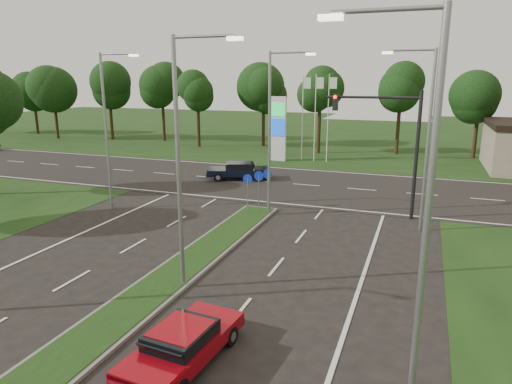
% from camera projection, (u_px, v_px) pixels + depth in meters
% --- Properties ---
extents(ground, '(160.00, 160.00, 0.00)m').
position_uv_depth(ground, '(43.00, 378.00, 11.88)').
color(ground, black).
rests_on(ground, ground).
extents(verge_far, '(160.00, 50.00, 0.02)m').
position_uv_depth(verge_far, '(355.00, 136.00, 61.95)').
color(verge_far, black).
rests_on(verge_far, ground).
extents(cross_road, '(160.00, 12.00, 0.02)m').
position_uv_depth(cross_road, '(293.00, 184.00, 33.73)').
color(cross_road, black).
rests_on(cross_road, ground).
extents(median_kerb, '(2.00, 26.00, 0.12)m').
position_uv_depth(median_kerb, '(134.00, 306.00, 15.51)').
color(median_kerb, slate).
rests_on(median_kerb, ground).
extents(streetlight_median_near, '(2.53, 0.22, 9.00)m').
position_uv_depth(streetlight_median_near, '(183.00, 153.00, 15.78)').
color(streetlight_median_near, gray).
rests_on(streetlight_median_near, ground).
extents(streetlight_median_far, '(2.53, 0.22, 9.00)m').
position_uv_depth(streetlight_median_far, '(273.00, 126.00, 24.88)').
color(streetlight_median_far, gray).
rests_on(streetlight_median_far, ground).
extents(streetlight_left_far, '(2.53, 0.22, 9.00)m').
position_uv_depth(streetlight_left_far, '(108.00, 124.00, 26.18)').
color(streetlight_left_far, gray).
rests_on(streetlight_left_far, ground).
extents(streetlight_right_far, '(2.53, 0.22, 9.00)m').
position_uv_depth(streetlight_right_far, '(424.00, 131.00, 22.26)').
color(streetlight_right_far, gray).
rests_on(streetlight_right_far, ground).
extents(streetlight_right_near, '(2.53, 0.22, 9.00)m').
position_uv_depth(streetlight_right_near, '(419.00, 202.00, 9.52)').
color(streetlight_right_near, gray).
rests_on(streetlight_right_near, ground).
extents(traffic_signal, '(5.10, 0.42, 7.00)m').
position_uv_depth(traffic_signal, '(393.00, 134.00, 24.73)').
color(traffic_signal, black).
rests_on(traffic_signal, ground).
extents(median_signs, '(1.16, 1.76, 2.38)m').
position_uv_depth(median_signs, '(258.00, 183.00, 26.40)').
color(median_signs, gray).
rests_on(median_signs, ground).
extents(gas_pylon, '(5.80, 1.26, 8.00)m').
position_uv_depth(gas_pylon, '(281.00, 127.00, 42.46)').
color(gas_pylon, silver).
rests_on(gas_pylon, ground).
extents(treeline_far, '(6.00, 6.00, 9.90)m').
position_uv_depth(treeline_far, '(338.00, 86.00, 46.55)').
color(treeline_far, black).
rests_on(treeline_far, ground).
extents(red_sedan, '(2.01, 4.21, 1.12)m').
position_uv_depth(red_sedan, '(183.00, 344.00, 12.37)').
color(red_sedan, maroon).
rests_on(red_sedan, ground).
extents(navy_sedan, '(5.13, 3.45, 1.31)m').
position_uv_depth(navy_sedan, '(239.00, 170.00, 35.19)').
color(navy_sedan, black).
rests_on(navy_sedan, ground).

